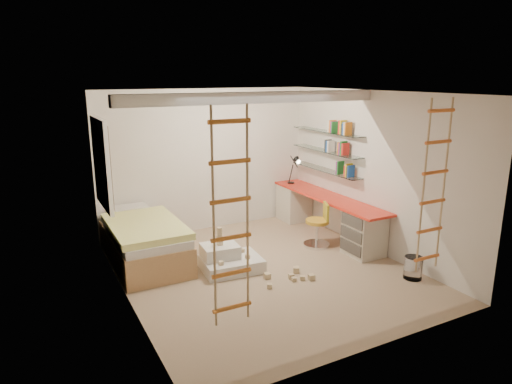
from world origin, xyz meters
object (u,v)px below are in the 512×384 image
bed (144,241)px  play_platform (228,260)px  swivel_chair (318,230)px  desk (326,214)px

bed → play_platform: bearing=-41.5°
bed → play_platform: 1.37m
swivel_chair → desk: bearing=40.9°
desk → play_platform: 2.26m
desk → play_platform: (-2.18, -0.54, -0.25)m
swivel_chair → play_platform: bearing=-174.4°
desk → swivel_chair: 0.58m
bed → play_platform: (1.02, -0.90, -0.18)m
swivel_chair → bed: bearing=165.2°
swivel_chair → play_platform: size_ratio=0.82×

